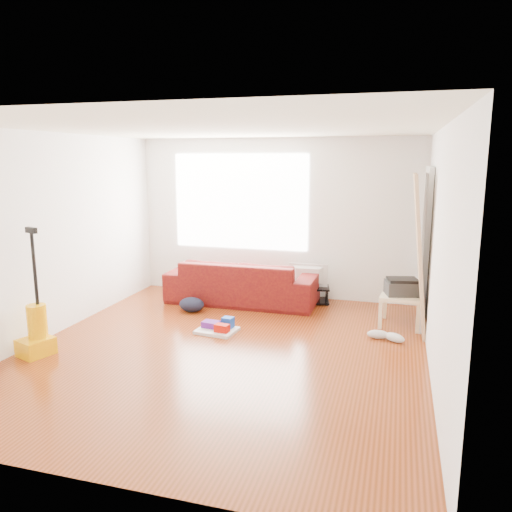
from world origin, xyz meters
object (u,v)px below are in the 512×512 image
(vacuum, at_px, (36,331))
(sofa, at_px, (242,302))
(backpack, at_px, (192,311))
(cleaning_tray, at_px, (218,328))
(side_table, at_px, (401,300))
(tv_stand, at_px, (307,294))
(bucket, at_px, (269,310))

(vacuum, bearing_deg, sofa, 77.32)
(backpack, bearing_deg, sofa, 58.12)
(cleaning_tray, height_order, vacuum, vacuum)
(side_table, xyz_separation_m, vacuum, (-3.95, -2.17, -0.09))
(sofa, height_order, tv_stand, sofa)
(vacuum, bearing_deg, cleaning_tray, 55.08)
(side_table, distance_m, bucket, 1.89)
(bucket, xyz_separation_m, vacuum, (-2.10, -2.35, 0.27))
(backpack, relative_size, vacuum, 0.26)
(vacuum, bearing_deg, side_table, 47.48)
(sofa, relative_size, vacuum, 1.58)
(bucket, bearing_deg, tv_stand, 50.05)
(tv_stand, distance_m, cleaning_tray, 1.85)
(sofa, xyz_separation_m, backpack, (-0.56, -0.66, 0.00))
(bucket, distance_m, cleaning_tray, 1.16)
(tv_stand, relative_size, side_table, 1.29)
(bucket, distance_m, vacuum, 3.16)
(tv_stand, bearing_deg, side_table, -39.06)
(sofa, height_order, side_table, side_table)
(side_table, xyz_separation_m, cleaning_tray, (-2.24, -0.91, -0.30))
(side_table, relative_size, backpack, 1.50)
(cleaning_tray, distance_m, backpack, 0.98)
(sofa, height_order, cleaning_tray, sofa)
(tv_stand, height_order, side_table, side_table)
(sofa, distance_m, tv_stand, 1.01)
(backpack, bearing_deg, tv_stand, 40.02)
(cleaning_tray, xyz_separation_m, vacuum, (-1.71, -1.26, 0.21))
(tv_stand, xyz_separation_m, bucket, (-0.46, -0.55, -0.13))
(side_table, height_order, backpack, side_table)
(tv_stand, distance_m, bucket, 0.73)
(tv_stand, relative_size, cleaning_tray, 1.37)
(sofa, xyz_separation_m, cleaning_tray, (0.11, -1.37, 0.05))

